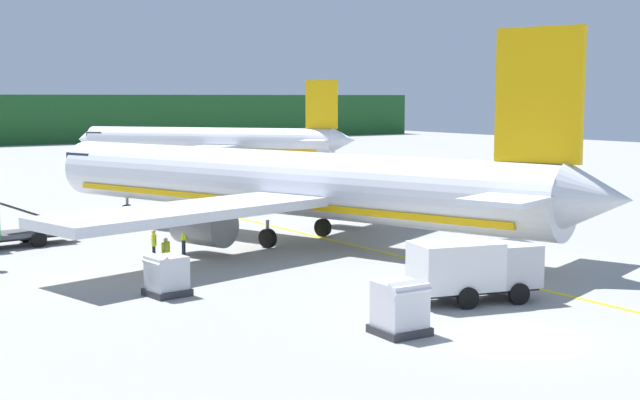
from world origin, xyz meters
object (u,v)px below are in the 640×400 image
(service_truck_fuel, at_px, (474,267))
(cargo_container_near, at_px, (400,308))
(cargo_container_mid, at_px, (166,276))
(crew_supervisor, at_px, (166,251))
(crew_loader_right, at_px, (154,243))
(crew_loader_left, at_px, (183,237))
(airliner_mid_apron, at_px, (212,142))
(airliner_foreground, at_px, (284,184))

(service_truck_fuel, height_order, cargo_container_near, service_truck_fuel)
(cargo_container_mid, relative_size, crew_supervisor, 1.14)
(cargo_container_mid, bearing_deg, crew_loader_right, 70.32)
(crew_loader_left, bearing_deg, cargo_container_near, -90.94)
(airliner_mid_apron, distance_m, cargo_container_mid, 71.63)
(cargo_container_mid, distance_m, crew_supervisor, 5.73)
(airliner_foreground, relative_size, crew_loader_right, 24.23)
(service_truck_fuel, bearing_deg, airliner_foreground, 84.56)
(airliner_mid_apron, distance_m, service_truck_fuel, 75.10)
(cargo_container_near, height_order, crew_supervisor, cargo_container_near)
(airliner_mid_apron, relative_size, cargo_container_mid, 16.34)
(service_truck_fuel, height_order, crew_loader_left, service_truck_fuel)
(crew_supervisor, bearing_deg, service_truck_fuel, -59.61)
(crew_loader_left, distance_m, crew_supervisor, 3.89)
(cargo_container_near, bearing_deg, cargo_container_mid, 112.75)
(airliner_foreground, relative_size, cargo_container_near, 19.60)
(crew_loader_left, xyz_separation_m, crew_supervisor, (-2.40, -3.06, -0.10))
(cargo_container_mid, bearing_deg, cargo_container_near, -67.25)
(airliner_foreground, bearing_deg, crew_loader_right, -168.30)
(crew_loader_left, bearing_deg, service_truck_fuel, -71.56)
(airliner_mid_apron, bearing_deg, cargo_container_near, -112.20)
(crew_loader_right, bearing_deg, crew_supervisor, -99.79)
(crew_loader_right, relative_size, crew_supervisor, 1.03)
(airliner_mid_apron, relative_size, service_truck_fuel, 5.25)
(airliner_mid_apron, bearing_deg, crew_loader_left, -118.52)
(crew_loader_left, bearing_deg, airliner_foreground, 10.43)
(cargo_container_near, bearing_deg, crew_supervisor, 97.56)
(airliner_foreground, relative_size, service_truck_fuel, 7.04)
(cargo_container_mid, height_order, crew_loader_left, cargo_container_mid)
(airliner_foreground, distance_m, cargo_container_near, 21.67)
(cargo_container_near, xyz_separation_m, crew_loader_left, (0.31, 18.84, 0.07))
(crew_loader_left, bearing_deg, cargo_container_mid, -119.74)
(service_truck_fuel, distance_m, cargo_container_near, 6.28)
(airliner_foreground, relative_size, airliner_mid_apron, 1.34)
(service_truck_fuel, bearing_deg, cargo_container_near, -158.86)
(service_truck_fuel, relative_size, crew_loader_right, 3.44)
(airliner_foreground, height_order, cargo_container_near, airliner_foreground)
(cargo_container_near, height_order, crew_loader_left, cargo_container_near)
(cargo_container_mid, distance_m, crew_loader_left, 9.55)
(airliner_foreground, distance_m, crew_loader_right, 9.71)
(airliner_mid_apron, xyz_separation_m, cargo_container_mid, (-34.37, -62.82, -2.14))
(cargo_container_near, height_order, crew_loader_right, cargo_container_near)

